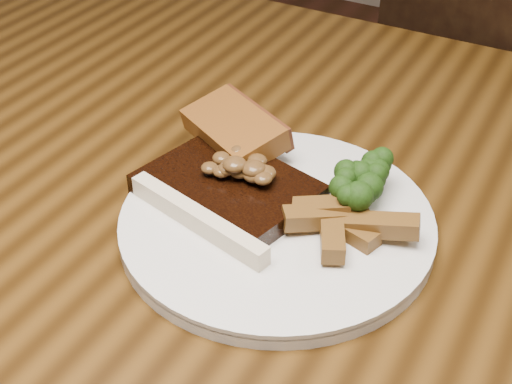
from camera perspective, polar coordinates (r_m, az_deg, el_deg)
dining_table at (r=0.73m, az=0.96°, el=-7.27°), size 1.60×0.90×0.75m
chair_far at (r=1.28m, az=18.57°, el=0.58°), size 0.50×0.50×0.82m
plate at (r=0.64m, az=1.66°, el=-2.61°), size 0.34×0.34×0.01m
steak at (r=0.66m, az=-2.29°, el=0.16°), size 0.17×0.15×0.02m
steak_bone at (r=0.62m, az=-4.69°, el=-2.44°), size 0.16×0.05×0.02m
mushroom_pile at (r=0.64m, az=-1.57°, el=1.94°), size 0.06×0.06×0.03m
garlic_bread at (r=0.71m, az=-1.76°, el=3.72°), size 0.12×0.10×0.02m
potato_wedges at (r=0.61m, az=7.26°, el=-3.17°), size 0.10×0.10×0.02m
broccoli_cluster at (r=0.65m, az=9.13°, el=0.53°), size 0.07×0.07×0.04m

